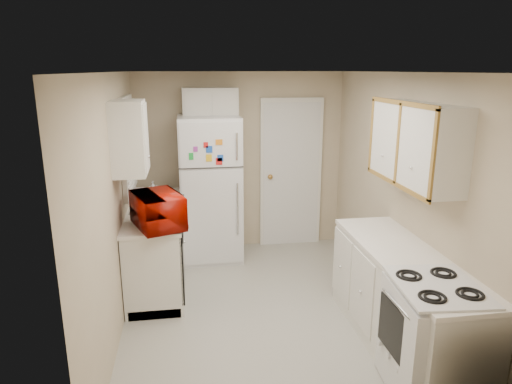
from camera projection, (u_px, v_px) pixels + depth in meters
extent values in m
plane|color=beige|center=(263.00, 312.00, 4.72)|extent=(3.80, 3.80, 0.00)
plane|color=white|center=(264.00, 72.00, 4.09)|extent=(3.80, 3.80, 0.00)
plane|color=#BDAC90|center=(114.00, 207.00, 4.20)|extent=(3.80, 3.80, 0.00)
plane|color=#BDAC90|center=(400.00, 194.00, 4.61)|extent=(3.80, 3.80, 0.00)
plane|color=#BDAC90|center=(240.00, 162.00, 6.22)|extent=(2.80, 2.80, 0.00)
plane|color=#BDAC90|center=(320.00, 292.00, 2.59)|extent=(2.80, 2.80, 0.00)
cube|color=silver|center=(157.00, 245.00, 5.30)|extent=(0.60, 1.80, 0.90)
cube|color=black|center=(182.00, 261.00, 4.76)|extent=(0.03, 0.58, 0.72)
cube|color=gray|center=(156.00, 208.00, 5.33)|extent=(0.54, 0.74, 0.16)
imported|color=#920A00|center=(158.00, 212.00, 4.52)|extent=(0.70, 0.54, 0.41)
imported|color=white|center=(153.00, 188.00, 5.65)|extent=(0.11, 0.11, 0.19)
cube|color=silver|center=(129.00, 145.00, 5.10)|extent=(0.10, 0.98, 1.08)
cube|color=silver|center=(129.00, 138.00, 4.28)|extent=(0.30, 0.45, 0.70)
cube|color=silver|center=(210.00, 188.00, 5.90)|extent=(0.77, 0.75, 1.87)
cube|color=silver|center=(210.00, 104.00, 5.81)|extent=(0.70, 0.30, 0.40)
cube|color=silver|center=(291.00, 174.00, 6.33)|extent=(0.86, 0.06, 2.08)
cube|color=silver|center=(402.00, 302.00, 4.00)|extent=(0.60, 2.00, 0.90)
cube|color=silver|center=(431.00, 343.00, 3.42)|extent=(0.65, 0.77, 0.87)
cube|color=silver|center=(416.00, 144.00, 3.96)|extent=(0.30, 1.20, 0.70)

